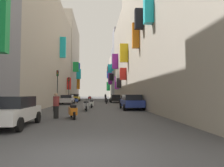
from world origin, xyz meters
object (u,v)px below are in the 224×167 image
(scooter_white, at_px, (92,104))
(pedestrian_crossing, at_px, (56,106))
(traffic_light_far_corner, at_px, (57,82))
(parked_car_white, at_px, (11,111))
(parked_car_blue, at_px, (132,102))
(scooter_silver, at_px, (86,106))
(scooter_blue, at_px, (76,100))
(parked_car_silver, at_px, (67,99))
(pedestrian_near_right, at_px, (105,97))
(parked_car_black, at_px, (115,98))
(scooter_black, at_px, (106,101))
(scooter_orange, at_px, (73,111))
(scooter_red, at_px, (90,98))
(traffic_light_near_corner, at_px, (69,85))
(pedestrian_near_left, at_px, (55,102))
(parked_car_yellow, at_px, (75,97))

(scooter_white, distance_m, pedestrian_crossing, 9.55)
(traffic_light_far_corner, bearing_deg, parked_car_white, -86.45)
(parked_car_blue, distance_m, scooter_silver, 4.63)
(scooter_blue, height_order, traffic_light_far_corner, traffic_light_far_corner)
(scooter_blue, distance_m, pedestrian_crossing, 21.26)
(parked_car_silver, relative_size, parked_car_blue, 1.10)
(parked_car_silver, bearing_deg, pedestrian_near_right, 61.19)
(parked_car_black, distance_m, scooter_black, 4.08)
(parked_car_silver, distance_m, scooter_orange, 17.83)
(parked_car_blue, height_order, scooter_red, parked_car_blue)
(scooter_red, height_order, pedestrian_near_right, pedestrian_near_right)
(parked_car_silver, height_order, traffic_light_far_corner, traffic_light_far_corner)
(parked_car_black, bearing_deg, traffic_light_near_corner, 163.95)
(scooter_black, relative_size, scooter_blue, 1.00)
(traffic_light_near_corner, distance_m, traffic_light_far_corner, 10.49)
(parked_car_silver, bearing_deg, parked_car_white, -89.21)
(scooter_blue, relative_size, pedestrian_near_left, 1.10)
(parked_car_blue, relative_size, pedestrian_near_right, 2.65)
(parked_car_white, height_order, scooter_silver, parked_car_white)
(scooter_white, xyz_separation_m, traffic_light_near_corner, (-4.56, 14.98, 2.65))
(pedestrian_crossing, relative_size, pedestrian_near_right, 1.04)
(scooter_silver, bearing_deg, parked_car_blue, 13.81)
(scooter_red, height_order, traffic_light_far_corner, traffic_light_far_corner)
(parked_car_silver, bearing_deg, parked_car_blue, -54.13)
(parked_car_silver, distance_m, pedestrian_crossing, 17.62)
(parked_car_yellow, distance_m, scooter_black, 11.63)
(scooter_white, bearing_deg, pedestrian_crossing, -102.59)
(scooter_black, height_order, traffic_light_near_corner, traffic_light_near_corner)
(parked_car_blue, bearing_deg, scooter_red, 98.69)
(parked_car_yellow, height_order, scooter_silver, parked_car_yellow)
(pedestrian_near_right, bearing_deg, pedestrian_crossing, -98.97)
(parked_car_white, relative_size, scooter_red, 2.09)
(parked_car_blue, xyz_separation_m, scooter_silver, (-4.48, -1.10, -0.31))
(scooter_white, distance_m, pedestrian_near_left, 5.19)
(parked_car_blue, bearing_deg, traffic_light_far_corner, 140.28)
(traffic_light_near_corner, bearing_deg, pedestrian_crossing, -84.18)
(scooter_red, xyz_separation_m, scooter_silver, (0.66, -34.77, -0.00))
(scooter_blue, bearing_deg, pedestrian_near_left, -90.92)
(parked_car_white, relative_size, scooter_white, 1.97)
(parked_car_silver, xyz_separation_m, scooter_black, (5.98, 0.69, -0.27))
(parked_car_blue, relative_size, parked_car_black, 1.03)
(parked_car_white, xyz_separation_m, scooter_blue, (0.64, 24.27, -0.29))
(parked_car_black, distance_m, parked_car_yellow, 10.00)
(scooter_orange, relative_size, pedestrian_near_right, 1.22)
(traffic_light_far_corner, bearing_deg, scooter_silver, -63.31)
(scooter_blue, relative_size, traffic_light_far_corner, 0.38)
(scooter_red, relative_size, traffic_light_far_corner, 0.40)
(scooter_red, bearing_deg, traffic_light_near_corner, -102.09)
(scooter_orange, xyz_separation_m, pedestrian_near_right, (3.54, 29.24, 0.30))
(parked_car_silver, height_order, scooter_orange, parked_car_silver)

